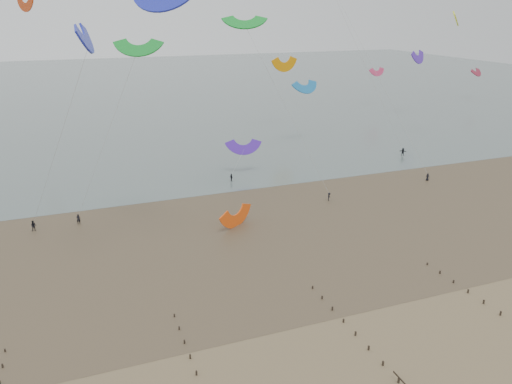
# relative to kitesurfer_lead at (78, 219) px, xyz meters

# --- Properties ---
(ground) EXTENTS (500.00, 500.00, 0.00)m
(ground) POSITION_rel_kitesurfer_lead_xyz_m (23.45, -44.20, -0.90)
(ground) COLOR brown
(ground) RESTS_ON ground
(sea_and_shore) EXTENTS (500.00, 665.00, 0.03)m
(sea_and_shore) POSITION_rel_kitesurfer_lead_xyz_m (19.38, -9.80, -0.89)
(sea_and_shore) COLOR #475654
(sea_and_shore) RESTS_ON ground
(kitesurfer_lead) EXTENTS (0.69, 0.48, 1.80)m
(kitesurfer_lead) POSITION_rel_kitesurfer_lead_xyz_m (0.00, 0.00, 0.00)
(kitesurfer_lead) COLOR black
(kitesurfer_lead) RESTS_ON ground
(kitesurfers) EXTENTS (164.61, 22.26, 1.89)m
(kitesurfers) POSITION_rel_kitesurfer_lead_xyz_m (51.90, 5.70, -0.02)
(kitesurfers) COLOR black
(kitesurfers) RESTS_ON ground
(grounded_kite) EXTENTS (8.24, 7.78, 3.59)m
(grounded_kite) POSITION_rel_kitesurfer_lead_xyz_m (24.49, -10.04, -0.90)
(grounded_kite) COLOR #FC510F
(grounded_kite) RESTS_ON ground
(kites_airborne) EXTENTS (249.95, 127.26, 44.40)m
(kites_airborne) POSITION_rel_kitesurfer_lead_xyz_m (22.93, 42.98, 21.68)
(kites_airborne) COLOR red
(kites_airborne) RESTS_ON ground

